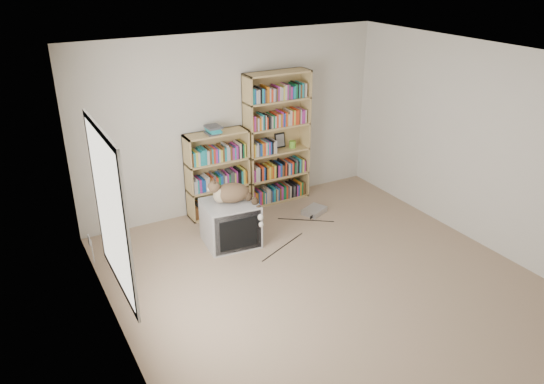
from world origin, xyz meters
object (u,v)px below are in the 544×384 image
crt_tv (230,223)px  dvd_player (314,211)px  bookcase_tall (276,142)px  bookcase_short (217,177)px  cat (236,196)px

crt_tv → dvd_player: bearing=13.1°
bookcase_tall → dvd_player: (0.24, -0.70, -0.88)m
dvd_player → crt_tv: bearing=163.9°
bookcase_short → dvd_player: 1.47m
bookcase_short → crt_tv: bearing=-103.7°
cat → bookcase_short: 0.94m
bookcase_tall → bookcase_short: (-0.96, 0.00, -0.36)m
crt_tv → bookcase_tall: size_ratio=0.37×
cat → bookcase_short: size_ratio=0.52×
crt_tv → bookcase_short: 0.95m
cat → bookcase_tall: (1.10, 0.92, 0.26)m
crt_tv → bookcase_short: (0.21, 0.88, 0.27)m
bookcase_short → bookcase_tall: bearing=-0.0°
crt_tv → bookcase_short: bookcase_short is taller
bookcase_tall → bookcase_short: 1.02m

